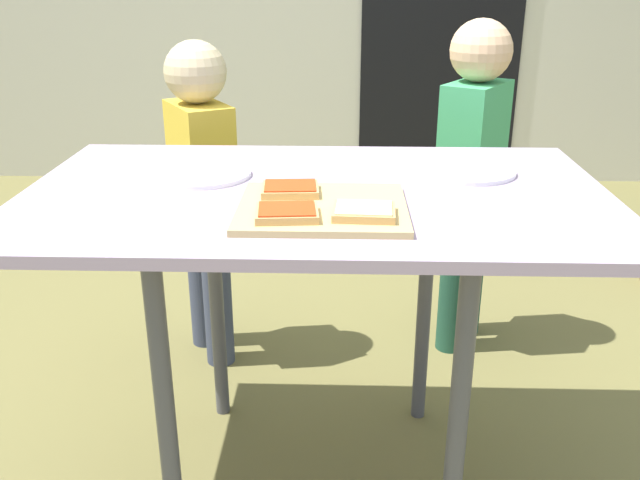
% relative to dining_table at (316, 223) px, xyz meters
% --- Properties ---
extents(ground_plane, '(16.00, 16.00, 0.00)m').
position_rel_dining_table_xyz_m(ground_plane, '(0.00, 0.00, -0.69)').
color(ground_plane, olive).
extents(house_door, '(0.90, 0.02, 2.00)m').
position_rel_dining_table_xyz_m(house_door, '(0.61, 2.65, 0.31)').
color(house_door, black).
rests_on(house_door, ground).
extents(dining_table, '(1.23, 0.75, 0.77)m').
position_rel_dining_table_xyz_m(dining_table, '(0.00, 0.00, 0.00)').
color(dining_table, '#AD96B4').
rests_on(dining_table, ground).
extents(cutting_board, '(0.32, 0.29, 0.01)m').
position_rel_dining_table_xyz_m(cutting_board, '(0.02, -0.14, 0.08)').
color(cutting_board, tan).
rests_on(cutting_board, dining_table).
extents(pizza_slice_near_right, '(0.12, 0.10, 0.02)m').
position_rel_dining_table_xyz_m(pizza_slice_near_right, '(0.09, -0.20, 0.10)').
color(pizza_slice_near_right, tan).
rests_on(pizza_slice_near_right, cutting_board).
extents(pizza_slice_far_left, '(0.12, 0.10, 0.02)m').
position_rel_dining_table_xyz_m(pizza_slice_far_left, '(-0.05, -0.07, 0.10)').
color(pizza_slice_far_left, tan).
rests_on(pizza_slice_far_left, cutting_board).
extents(pizza_slice_near_left, '(0.12, 0.10, 0.02)m').
position_rel_dining_table_xyz_m(pizza_slice_near_left, '(-0.04, -0.21, 0.10)').
color(pizza_slice_near_left, tan).
rests_on(pizza_slice_near_left, cutting_board).
extents(plate_white_left, '(0.22, 0.22, 0.01)m').
position_rel_dining_table_xyz_m(plate_white_left, '(-0.26, 0.09, 0.08)').
color(plate_white_left, white).
rests_on(plate_white_left, dining_table).
extents(plate_white_right, '(0.22, 0.22, 0.01)m').
position_rel_dining_table_xyz_m(plate_white_right, '(0.34, 0.14, 0.08)').
color(plate_white_right, white).
rests_on(plate_white_right, dining_table).
extents(child_left, '(0.24, 0.28, 1.01)m').
position_rel_dining_table_xyz_m(child_left, '(-0.37, 0.62, -0.10)').
color(child_left, '#3B4156').
rests_on(child_left, ground).
extents(child_right, '(0.25, 0.28, 1.06)m').
position_rel_dining_table_xyz_m(child_right, '(0.46, 0.72, -0.07)').
color(child_right, '#204C39').
rests_on(child_right, ground).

